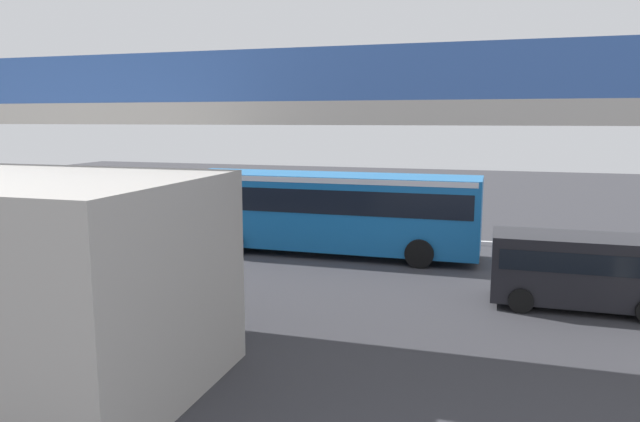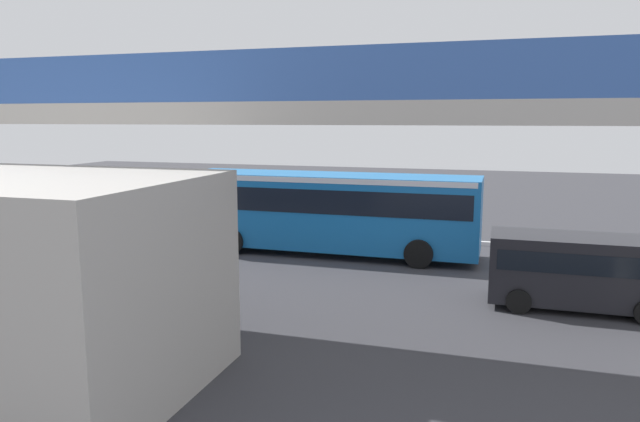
# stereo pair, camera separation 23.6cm
# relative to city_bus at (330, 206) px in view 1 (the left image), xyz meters

# --- Properties ---
(ground) EXTENTS (80.00, 80.00, 0.00)m
(ground) POSITION_rel_city_bus_xyz_m (1.37, -0.84, -1.88)
(ground) COLOR #38383D
(city_bus) EXTENTS (11.54, 2.85, 3.15)m
(city_bus) POSITION_rel_city_bus_xyz_m (0.00, 0.00, 0.00)
(city_bus) COLOR #196BB7
(city_bus) RESTS_ON ground
(parked_van) EXTENTS (4.80, 2.17, 2.05)m
(parked_van) POSITION_rel_city_bus_xyz_m (-8.57, 4.41, -0.70)
(parked_van) COLOR black
(parked_van) RESTS_ON ground
(bicycle_black) EXTENTS (1.77, 0.44, 0.96)m
(bicycle_black) POSITION_rel_city_bus_xyz_m (12.84, 1.50, -1.51)
(bicycle_black) COLOR black
(bicycle_black) RESTS_ON ground
(bicycle_orange) EXTENTS (1.77, 0.44, 0.96)m
(bicycle_orange) POSITION_rel_city_bus_xyz_m (11.38, 4.80, -1.51)
(bicycle_orange) COLOR black
(bicycle_orange) RESTS_ON ground
(pedestrian) EXTENTS (0.38, 0.38, 1.79)m
(pedestrian) POSITION_rel_city_bus_xyz_m (4.96, -2.16, -1.00)
(pedestrian) COLOR #2D2D38
(pedestrian) RESTS_ON ground
(traffic_sign) EXTENTS (0.08, 0.60, 2.80)m
(traffic_sign) POSITION_rel_city_bus_xyz_m (-4.54, -3.58, 0.01)
(traffic_sign) COLOR slate
(traffic_sign) RESTS_ON ground
(lane_dash_leftmost) EXTENTS (2.00, 0.20, 0.01)m
(lane_dash_leftmost) POSITION_rel_city_bus_xyz_m (-6.63, -4.12, -1.88)
(lane_dash_leftmost) COLOR silver
(lane_dash_leftmost) RESTS_ON ground
(lane_dash_left) EXTENTS (2.00, 0.20, 0.01)m
(lane_dash_left) POSITION_rel_city_bus_xyz_m (-2.63, -4.12, -1.88)
(lane_dash_left) COLOR silver
(lane_dash_left) RESTS_ON ground
(lane_dash_centre) EXTENTS (2.00, 0.20, 0.01)m
(lane_dash_centre) POSITION_rel_city_bus_xyz_m (1.37, -4.12, -1.88)
(lane_dash_centre) COLOR silver
(lane_dash_centre) RESTS_ON ground
(lane_dash_right) EXTENTS (2.00, 0.20, 0.01)m
(lane_dash_right) POSITION_rel_city_bus_xyz_m (5.37, -4.12, -1.88)
(lane_dash_right) COLOR silver
(lane_dash_right) RESTS_ON ground
(lane_dash_rightmost) EXTENTS (2.00, 0.20, 0.01)m
(lane_dash_rightmost) POSITION_rel_city_bus_xyz_m (9.37, -4.12, -1.88)
(lane_dash_rightmost) COLOR silver
(lane_dash_rightmost) RESTS_ON ground
(pedestrian_overpass) EXTENTS (25.41, 2.60, 6.76)m
(pedestrian_overpass) POSITION_rel_city_bus_xyz_m (1.37, 8.64, 3.09)
(pedestrian_overpass) COLOR #B2ADA5
(pedestrian_overpass) RESTS_ON ground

